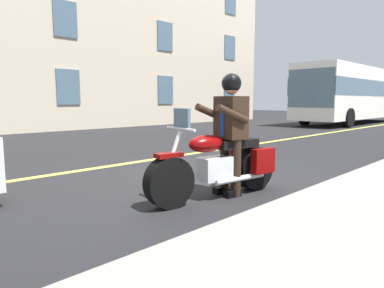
{
  "coord_description": "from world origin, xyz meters",
  "views": [
    {
      "loc": [
        4.25,
        4.14,
        1.35
      ],
      "look_at": [
        0.94,
        0.78,
        0.75
      ],
      "focal_mm": 31.6,
      "sensor_mm": 36.0,
      "label": 1
    }
  ],
  "objects": [
    {
      "name": "bus_near",
      "position": [
        -17.31,
        -3.8,
        1.87
      ],
      "size": [
        11.05,
        2.7,
        3.3
      ],
      "color": "white",
      "rests_on": "ground_plane"
    },
    {
      "name": "building_backdrop",
      "position": [
        -2.68,
        -14.0,
        6.08
      ],
      "size": [
        28.99,
        6.06,
        12.15
      ],
      "color": "beige",
      "rests_on": "ground_plane"
    },
    {
      "name": "ground_plane",
      "position": [
        0.0,
        0.0,
        0.0
      ],
      "size": [
        80.0,
        80.0,
        0.0
      ],
      "primitive_type": "plane",
      "color": "black"
    },
    {
      "name": "rider_main",
      "position": [
        0.5,
        1.11,
        1.04
      ],
      "size": [
        0.67,
        0.61,
        1.74
      ],
      "color": "black",
      "rests_on": "ground_plane"
    },
    {
      "name": "motorcycle_main",
      "position": [
        0.69,
        1.09,
        0.45
      ],
      "size": [
        2.22,
        0.79,
        1.26
      ],
      "color": "black",
      "rests_on": "ground_plane"
    },
    {
      "name": "lane_center_stripe",
      "position": [
        0.0,
        -2.0,
        0.01
      ],
      "size": [
        60.0,
        0.16,
        0.01
      ],
      "primitive_type": "cube",
      "color": "#E5DB4C",
      "rests_on": "ground_plane"
    }
  ]
}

